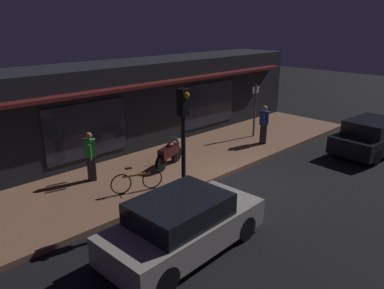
# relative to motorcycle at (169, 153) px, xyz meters

# --- Properties ---
(ground_plane) EXTENTS (60.00, 60.00, 0.00)m
(ground_plane) POSITION_rel_motorcycle_xyz_m (1.13, -2.91, -0.65)
(ground_plane) COLOR black
(sidewalk_slab) EXTENTS (18.00, 4.00, 0.15)m
(sidewalk_slab) POSITION_rel_motorcycle_xyz_m (1.13, 0.09, -0.57)
(sidewalk_slab) COLOR #8C6047
(sidewalk_slab) RESTS_ON ground_plane
(storefront_building) EXTENTS (18.00, 3.30, 3.60)m
(storefront_building) POSITION_rel_motorcycle_xyz_m (1.13, 3.47, 1.16)
(storefront_building) COLOR black
(storefront_building) RESTS_ON ground_plane
(motorcycle) EXTENTS (1.65, 0.77, 0.97)m
(motorcycle) POSITION_rel_motorcycle_xyz_m (0.00, 0.00, 0.00)
(motorcycle) COLOR black
(motorcycle) RESTS_ON sidewalk_slab
(bicycle_parked) EXTENTS (1.57, 0.65, 0.91)m
(bicycle_parked) POSITION_rel_motorcycle_xyz_m (-2.12, -0.91, -0.14)
(bicycle_parked) COLOR black
(bicycle_parked) RESTS_ON sidewalk_slab
(person_photographer) EXTENTS (0.44, 0.58, 1.67)m
(person_photographer) POSITION_rel_motorcycle_xyz_m (-2.68, 0.84, 0.38)
(person_photographer) COLOR #28232D
(person_photographer) RESTS_ON sidewalk_slab
(person_bystander) EXTENTS (0.57, 0.44, 1.67)m
(person_bystander) POSITION_rel_motorcycle_xyz_m (4.68, -0.81, 0.38)
(person_bystander) COLOR #28232D
(person_bystander) RESTS_ON sidewalk_slab
(sign_post) EXTENTS (0.44, 0.09, 2.40)m
(sign_post) POSITION_rel_motorcycle_xyz_m (5.24, 0.12, 0.86)
(sign_post) COLOR #47474C
(sign_post) RESTS_ON sidewalk_slab
(traffic_light_pole) EXTENTS (0.24, 0.33, 3.60)m
(traffic_light_pole) POSITION_rel_motorcycle_xyz_m (-1.90, -2.84, 1.83)
(traffic_light_pole) COLOR black
(traffic_light_pole) RESTS_ON ground_plane
(parked_car_near) EXTENTS (4.18, 1.95, 1.42)m
(parked_car_near) POSITION_rel_motorcycle_xyz_m (-3.09, -4.09, 0.06)
(parked_car_near) COLOR black
(parked_car_near) RESTS_ON ground_plane
(parked_car_far) EXTENTS (4.21, 2.02, 1.42)m
(parked_car_far) POSITION_rel_motorcycle_xyz_m (7.28, -4.40, 0.06)
(parked_car_far) COLOR black
(parked_car_far) RESTS_ON ground_plane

